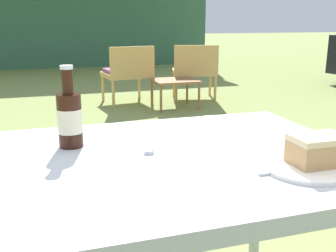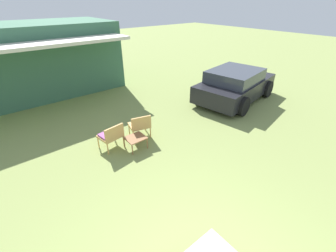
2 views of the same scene
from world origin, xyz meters
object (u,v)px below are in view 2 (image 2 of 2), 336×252
parked_car (235,85)px  wicker_chair_cushioned (111,135)px  wicker_chair_plain (140,125)px  garden_side_table (135,139)px

parked_car → wicker_chair_cushioned: 5.64m
wicker_chair_cushioned → wicker_chair_plain: size_ratio=1.00×
wicker_chair_cushioned → wicker_chair_plain: bearing=170.6°
parked_car → wicker_chair_plain: bearing=171.0°
parked_car → wicker_chair_plain: (-4.69, -0.03, -0.20)m
parked_car → wicker_chair_cushioned: (-5.64, -0.01, -0.20)m
wicker_chair_cushioned → garden_side_table: bearing=131.3°
parked_car → garden_side_table: parked_car is taller
wicker_chair_plain → parked_car: bearing=-165.1°
wicker_chair_plain → garden_side_table: size_ratio=1.41×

